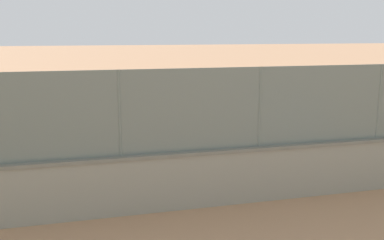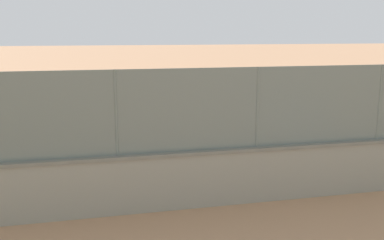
% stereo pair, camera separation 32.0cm
% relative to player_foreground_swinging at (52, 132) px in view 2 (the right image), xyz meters
% --- Properties ---
extents(ground_plane, '(260.00, 260.00, 0.00)m').
position_rel_player_foreground_swinging_xyz_m(ground_plane, '(-3.37, -4.56, -0.86)').
color(ground_plane, tan).
extents(perimeter_wall, '(32.93, 1.32, 1.34)m').
position_rel_player_foreground_swinging_xyz_m(perimeter_wall, '(-4.86, 4.98, -0.18)').
color(perimeter_wall, gray).
rests_on(perimeter_wall, ground_plane).
extents(fence_panel_on_wall, '(32.33, 0.97, 1.87)m').
position_rel_player_foreground_swinging_xyz_m(fence_panel_on_wall, '(-4.86, 4.98, 1.41)').
color(fence_panel_on_wall, slate).
rests_on(fence_panel_on_wall, perimeter_wall).
extents(player_foreground_swinging, '(1.22, 0.69, 1.47)m').
position_rel_player_foreground_swinging_xyz_m(player_foreground_swinging, '(0.00, 0.00, 0.00)').
color(player_foreground_swinging, '#591919').
rests_on(player_foreground_swinging, ground_plane).
extents(player_near_wall_returning, '(0.85, 0.97, 1.51)m').
position_rel_player_foreground_swinging_xyz_m(player_near_wall_returning, '(-7.31, 2.13, 0.02)').
color(player_near_wall_returning, navy).
rests_on(player_near_wall_returning, ground_plane).
extents(sports_ball, '(0.17, 0.17, 0.17)m').
position_rel_player_foreground_swinging_xyz_m(sports_ball, '(0.53, 2.47, 0.28)').
color(sports_ball, '#3399D8').
extents(courtside_bench, '(1.61, 0.42, 0.87)m').
position_rel_player_foreground_swinging_xyz_m(courtside_bench, '(-0.31, 3.49, -0.40)').
color(courtside_bench, '#4C6B4C').
rests_on(courtside_bench, ground_plane).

